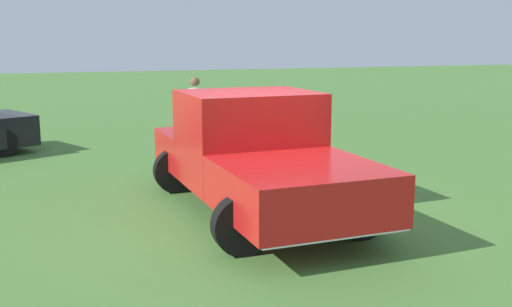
# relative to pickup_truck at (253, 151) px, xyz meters

# --- Properties ---
(ground_plane) EXTENTS (80.00, 80.00, 0.00)m
(ground_plane) POSITION_rel_pickup_truck_xyz_m (0.05, -0.20, -0.92)
(ground_plane) COLOR #477533
(pickup_truck) EXTENTS (2.48, 5.14, 1.79)m
(pickup_truck) POSITION_rel_pickup_truck_xyz_m (0.00, 0.00, 0.00)
(pickup_truck) COLOR black
(pickup_truck) RESTS_ON ground_plane
(person_visitor) EXTENTS (0.34, 0.33, 1.68)m
(person_visitor) POSITION_rel_pickup_truck_xyz_m (0.49, 5.47, 0.03)
(person_visitor) COLOR black
(person_visitor) RESTS_ON ground_plane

